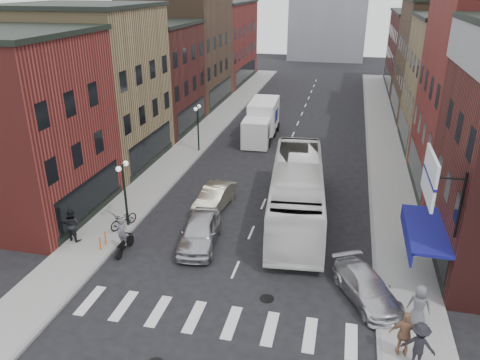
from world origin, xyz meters
name	(u,v)px	position (x,y,z in m)	size (l,w,h in m)	color
ground	(231,281)	(0.00, 0.00, 0.00)	(160.00, 160.00, 0.00)	black
sidewalk_left	(201,137)	(-8.50, 22.00, 0.07)	(3.00, 74.00, 0.15)	gray
sidewalk_right	(385,150)	(8.50, 22.00, 0.07)	(3.00, 74.00, 0.15)	gray
curb_left	(216,139)	(-7.00, 22.00, 0.00)	(0.20, 74.00, 0.16)	gray
curb_right	(367,149)	(7.00, 22.00, 0.00)	(0.20, 74.00, 0.16)	gray
crosswalk_stripes	(214,320)	(0.00, -3.00, 0.00)	(12.00, 2.20, 0.01)	silver
bldg_left_near	(7,127)	(-14.99, 4.50, 5.65)	(10.30, 9.20, 11.30)	maroon
bldg_left_mid_a	(88,87)	(-14.99, 14.00, 6.15)	(10.30, 10.20, 12.30)	olive
bldg_left_mid_b	(142,77)	(-14.99, 24.00, 5.15)	(10.30, 10.20, 10.30)	#421917
bldg_left_far_a	(180,47)	(-14.99, 35.00, 6.65)	(10.30, 12.20, 13.30)	#4B3525
bldg_left_far_b	(213,42)	(-14.99, 49.00, 5.65)	(10.30, 16.20, 11.30)	maroon
bldg_right_mid_b	(472,86)	(14.99, 24.00, 5.65)	(10.30, 10.20, 11.30)	olive
bldg_right_far_a	(450,60)	(14.99, 35.00, 6.15)	(10.30, 12.20, 12.30)	#4B3525
bldg_right_far_b	(430,52)	(14.99, 49.00, 5.15)	(10.30, 16.20, 10.30)	#421917
awning_blue	(422,230)	(8.93, 2.50, 2.63)	(1.80, 5.00, 0.78)	navy
billboard_sign	(432,178)	(8.59, 0.50, 6.13)	(1.52, 3.00, 3.70)	black
streetlamp_near	(124,183)	(-7.40, 4.00, 2.91)	(0.32, 1.22, 4.11)	black
streetlamp_far	(198,120)	(-7.40, 18.00, 2.91)	(0.32, 1.22, 4.11)	black
bike_rack	(103,241)	(-7.60, 1.30, 0.55)	(0.08, 0.68, 0.80)	#D8590C
box_truck	(262,121)	(-2.78, 22.96, 1.70)	(2.64, 8.00, 3.44)	white
motorcycle_rider	(123,237)	(-6.30, 1.25, 0.97)	(0.58, 2.04, 2.07)	black
transit_bus	(297,192)	(2.33, 7.48, 1.81)	(3.04, 12.99, 3.62)	white
sedan_left_near	(200,231)	(-2.54, 3.00, 0.84)	(1.98, 4.93, 1.68)	silver
sedan_left_far	(215,198)	(-3.03, 7.72, 0.73)	(1.55, 4.43, 1.46)	#ABA68A
curb_car	(367,288)	(6.50, 0.00, 0.66)	(1.84, 4.52, 1.31)	silver
parked_bicycle	(124,219)	(-7.50, 3.68, 0.66)	(0.68, 1.96, 1.03)	black
ped_left_solo	(72,224)	(-9.60, 1.66, 1.13)	(0.95, 0.55, 1.96)	black
ped_right_a	(419,345)	(8.30, -3.88, 1.10)	(1.23, 0.61, 1.90)	black
ped_right_b	(405,334)	(7.83, -3.45, 1.14)	(1.16, 0.58, 1.98)	#93664B
ped_right_c	(419,306)	(8.57, -1.48, 1.12)	(0.95, 0.62, 1.94)	#57595E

